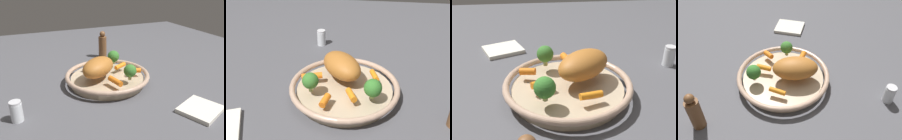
# 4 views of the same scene
# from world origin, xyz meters

# --- Properties ---
(ground_plane) EXTENTS (2.18, 2.18, 0.00)m
(ground_plane) POSITION_xyz_m (0.00, 0.00, 0.00)
(ground_plane) COLOR #4C4C51
(serving_bowl) EXTENTS (0.36, 0.36, 0.05)m
(serving_bowl) POSITION_xyz_m (0.00, 0.00, 0.03)
(serving_bowl) COLOR tan
(serving_bowl) RESTS_ON ground_plane
(roast_chicken_piece) EXTENTS (0.20, 0.18, 0.08)m
(roast_chicken_piece) POSITION_xyz_m (-0.05, -0.01, 0.09)
(roast_chicken_piece) COLOR #AC6628
(roast_chicken_piece) RESTS_ON serving_bowl
(baby_carrot_left) EXTENTS (0.04, 0.07, 0.02)m
(baby_carrot_left) POSITION_xyz_m (-0.01, -0.11, 0.06)
(baby_carrot_left) COLOR orange
(baby_carrot_left) RESTS_ON serving_bowl
(baby_carrot_back) EXTENTS (0.05, 0.03, 0.02)m
(baby_carrot_back) POSITION_xyz_m (0.11, -0.04, 0.06)
(baby_carrot_back) COLOR orange
(baby_carrot_back) RESTS_ON serving_bowl
(baby_carrot_center) EXTENTS (0.06, 0.03, 0.02)m
(baby_carrot_center) POSITION_xyz_m (-0.05, 0.09, 0.06)
(baby_carrot_center) COLOR orange
(baby_carrot_center) RESTS_ON serving_bowl
(baby_carrot_right) EXTENTS (0.06, 0.04, 0.02)m
(baby_carrot_right) POSITION_xyz_m (0.07, 0.03, 0.06)
(baby_carrot_right) COLOR orange
(baby_carrot_right) RESTS_ON serving_bowl
(broccoli_floret_mid) EXTENTS (0.05, 0.05, 0.06)m
(broccoli_floret_mid) POSITION_xyz_m (0.07, 0.09, 0.08)
(broccoli_floret_mid) COLOR #98A866
(broccoli_floret_mid) RESTS_ON serving_bowl
(broccoli_floret_large) EXTENTS (0.05, 0.05, 0.06)m
(broccoli_floret_large) POSITION_xyz_m (0.06, -0.10, 0.08)
(broccoli_floret_large) COLOR #9AA666
(broccoli_floret_large) RESTS_ON serving_bowl
(salt_shaker) EXTENTS (0.04, 0.04, 0.07)m
(salt_shaker) POSITION_xyz_m (-0.37, -0.15, 0.03)
(salt_shaker) COLOR silver
(salt_shaker) RESTS_ON ground_plane
(pepper_mill) EXTENTS (0.04, 0.04, 0.15)m
(pepper_mill) POSITION_xyz_m (0.10, 0.33, 0.07)
(pepper_mill) COLOR brown
(pepper_mill) RESTS_ON ground_plane
(dish_towel) EXTENTS (0.17, 0.16, 0.01)m
(dish_towel) POSITION_xyz_m (0.21, -0.33, 0.01)
(dish_towel) COLOR silver
(dish_towel) RESTS_ON ground_plane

